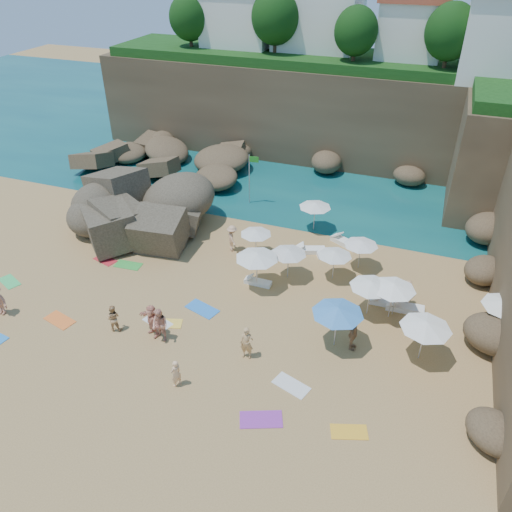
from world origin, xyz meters
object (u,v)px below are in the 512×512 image
(parasol_1, at_px, (289,251))
(person_stand_4, at_px, (407,293))
(person_stand_2, at_px, (232,238))
(person_stand_3, at_px, (353,334))
(flag_pole, at_px, (251,173))
(rock_outcrop, at_px, (152,229))
(lounger_0, at_px, (331,254))
(parasol_0, at_px, (256,232))
(parasol_2, at_px, (315,205))
(person_stand_6, at_px, (176,373))
(person_stand_5, at_px, (183,200))
(person_stand_1, at_px, (113,318))

(parasol_1, relative_size, person_stand_4, 1.34)
(person_stand_2, bearing_deg, person_stand_3, -163.21)
(flag_pole, relative_size, person_stand_4, 2.43)
(flag_pole, relative_size, person_stand_2, 2.14)
(rock_outcrop, bearing_deg, person_stand_4, -8.01)
(lounger_0, height_order, person_stand_3, person_stand_3)
(lounger_0, bearing_deg, rock_outcrop, 153.87)
(parasol_0, relative_size, lounger_0, 1.13)
(flag_pole, distance_m, parasol_2, 6.07)
(lounger_0, height_order, person_stand_2, person_stand_2)
(person_stand_6, bearing_deg, person_stand_4, 158.32)
(parasol_0, distance_m, lounger_0, 5.10)
(person_stand_2, bearing_deg, person_stand_5, 17.08)
(flag_pole, distance_m, person_stand_1, 16.32)
(parasol_2, height_order, person_stand_1, parasol_2)
(rock_outcrop, distance_m, person_stand_5, 3.50)
(parasol_0, distance_m, person_stand_4, 9.83)
(person_stand_5, bearing_deg, parasol_2, -15.59)
(flag_pole, relative_size, lounger_0, 2.19)
(person_stand_2, height_order, person_stand_6, person_stand_2)
(parasol_2, xyz_separation_m, person_stand_2, (-4.30, -4.49, -1.02))
(parasol_0, relative_size, person_stand_1, 1.28)
(flag_pole, relative_size, parasol_2, 1.75)
(flag_pole, height_order, person_stand_1, flag_pole)
(parasol_0, bearing_deg, person_stand_2, 178.87)
(parasol_2, xyz_separation_m, lounger_0, (1.94, -2.98, -1.79))
(parasol_0, xyz_separation_m, lounger_0, (4.60, 1.55, -1.60))
(rock_outcrop, bearing_deg, flag_pole, 50.44)
(person_stand_1, distance_m, person_stand_6, 5.37)
(person_stand_3, xyz_separation_m, person_stand_6, (-7.09, -5.18, -0.18))
(person_stand_3, bearing_deg, person_stand_2, 56.60)
(flag_pole, xyz_separation_m, person_stand_2, (1.27, -6.82, -1.58))
(person_stand_3, bearing_deg, flag_pole, 39.93)
(person_stand_4, bearing_deg, parasol_2, -165.01)
(person_stand_3, height_order, person_stand_5, person_stand_3)
(rock_outcrop, relative_size, parasol_1, 3.84)
(person_stand_6, bearing_deg, parasol_2, -166.26)
(parasol_1, height_order, parasol_2, parasol_2)
(person_stand_3, bearing_deg, person_stand_4, -23.25)
(rock_outcrop, height_order, parasol_2, parasol_2)
(person_stand_5, distance_m, person_stand_6, 17.29)
(parasol_2, distance_m, person_stand_5, 9.97)
(flag_pole, bearing_deg, lounger_0, -35.20)
(parasol_2, bearing_deg, person_stand_4, -42.52)
(person_stand_1, relative_size, person_stand_4, 0.97)
(lounger_0, distance_m, person_stand_4, 6.09)
(parasol_0, height_order, person_stand_4, parasol_0)
(flag_pole, bearing_deg, person_stand_5, -145.92)
(parasol_1, relative_size, person_stand_1, 1.37)
(lounger_0, bearing_deg, parasol_2, 92.85)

